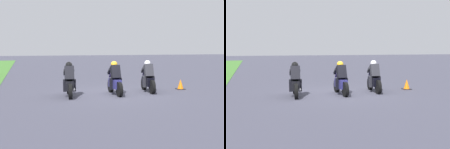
{
  "view_description": "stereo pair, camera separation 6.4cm",
  "coord_description": "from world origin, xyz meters",
  "views": [
    {
      "loc": [
        -13.64,
        3.81,
        2.18
      ],
      "look_at": [
        -0.13,
        0.02,
        0.9
      ],
      "focal_mm": 49.81,
      "sensor_mm": 36.0,
      "label": 1
    },
    {
      "loc": [
        -13.65,
        3.75,
        2.18
      ],
      "look_at": [
        -0.13,
        0.02,
        0.9
      ],
      "focal_mm": 49.81,
      "sensor_mm": 36.0,
      "label": 2
    }
  ],
  "objects": [
    {
      "name": "ground_plane",
      "position": [
        0.0,
        0.0,
        0.0
      ],
      "size": [
        120.0,
        120.0,
        0.0
      ],
      "primitive_type": "plane",
      "color": "#414150"
    },
    {
      "name": "rider_lane_a",
      "position": [
        0.11,
        -1.84,
        0.62
      ],
      "size": [
        2.04,
        0.57,
        1.51
      ],
      "rotation": [
        0.0,
        0.0,
        -0.1
      ],
      "color": "black",
      "rests_on": "ground_plane"
    },
    {
      "name": "rider_lane_b",
      "position": [
        -0.25,
        -0.09,
        0.62
      ],
      "size": [
        2.04,
        0.54,
        1.51
      ],
      "rotation": [
        0.0,
        0.0,
        0.0
      ],
      "color": "black",
      "rests_on": "ground_plane"
    },
    {
      "name": "rider_lane_c",
      "position": [
        -0.27,
        1.98,
        0.62
      ],
      "size": [
        2.04,
        0.55,
        1.51
      ],
      "rotation": [
        0.0,
        0.0,
        -0.08
      ],
      "color": "black",
      "rests_on": "ground_plane"
    },
    {
      "name": "traffic_cone",
      "position": [
        0.46,
        -3.76,
        0.23
      ],
      "size": [
        0.4,
        0.4,
        0.51
      ],
      "color": "black",
      "rests_on": "ground_plane"
    }
  ]
}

